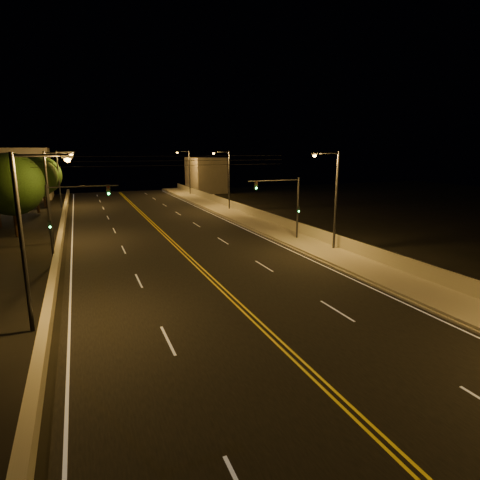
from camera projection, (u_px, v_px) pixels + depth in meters
name	position (u px, v px, depth m)	size (l,w,h in m)	color
road	(203.00, 271.00, 28.13)	(18.00, 120.00, 0.02)	black
sidewalk	(333.00, 255.00, 32.03)	(3.60, 120.00, 0.30)	#9E9784
curb	(312.00, 258.00, 31.37)	(0.14, 120.00, 0.15)	#9E9784
parapet_wall	(350.00, 245.00, 32.49)	(0.30, 120.00, 1.00)	#ABA58E
jersey_barrier	(53.00, 282.00, 24.56)	(0.45, 120.00, 0.78)	#ABA58E
distant_building_right	(205.00, 175.00, 81.23)	(6.00, 10.00, 6.89)	gray
distant_building_left	(25.00, 174.00, 69.37)	(8.00, 8.00, 8.70)	gray
parapet_rail	(351.00, 239.00, 32.37)	(0.06, 0.06, 120.00)	black
lane_markings	(203.00, 271.00, 28.06)	(17.32, 116.00, 0.00)	silver
streetlight_1	(333.00, 194.00, 32.47)	(2.55, 0.28, 8.23)	#2D2D33
streetlight_2	(227.00, 176.00, 55.14)	(2.55, 0.28, 8.23)	#2D2D33
streetlight_3	(188.00, 170.00, 74.26)	(2.55, 0.28, 8.23)	#2D2D33
streetlight_4	(28.00, 230.00, 17.94)	(2.55, 0.28, 8.23)	#2D2D33
streetlight_5	(51.00, 190.00, 35.60)	(2.55, 0.28, 8.23)	#2D2D33
streetlight_6	(61.00, 175.00, 58.53)	(2.55, 0.28, 8.23)	#2D2D33
traffic_signal_right	(288.00, 202.00, 36.45)	(5.11, 0.31, 5.88)	#2D2D33
traffic_signal_left	(64.00, 213.00, 29.62)	(5.11, 0.31, 5.88)	#2D2D33
overhead_wires	(170.00, 161.00, 35.11)	(22.00, 0.03, 0.83)	black
tree_0	(11.00, 184.00, 38.23)	(5.98, 5.98, 8.11)	black
tree_2	(35.00, 178.00, 53.53)	(5.54, 5.54, 7.51)	black
tree_3	(42.00, 175.00, 58.81)	(5.49, 5.49, 7.44)	black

